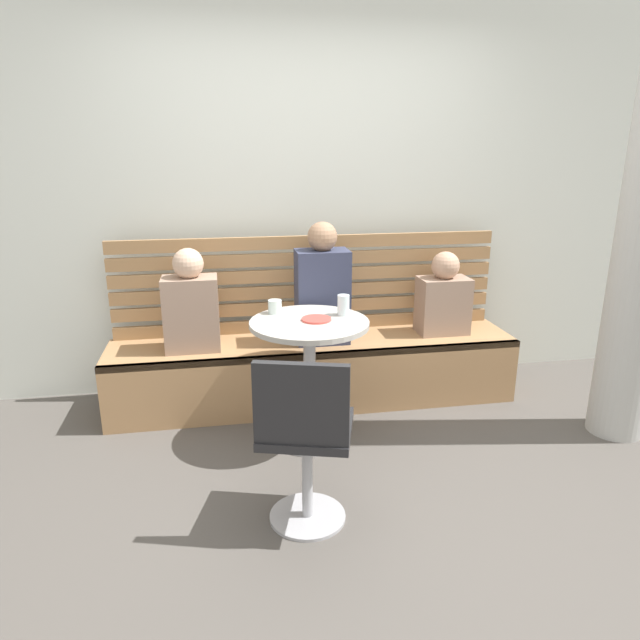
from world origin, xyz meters
name	(u,v)px	position (x,y,z in m)	size (l,w,h in m)	color
ground	(355,504)	(0.00, 0.00, 0.00)	(8.00, 8.00, 0.00)	#514C47
back_wall	(303,182)	(0.00, 1.64, 1.45)	(5.20, 0.10, 2.90)	silver
booth_bench	(314,371)	(0.00, 1.20, 0.22)	(2.70, 0.52, 0.44)	#A87C51
booth_backrest	(308,283)	(0.00, 1.44, 0.78)	(2.65, 0.04, 0.67)	#9A7249
cafe_table	(310,358)	(-0.11, 0.69, 0.52)	(0.68, 0.68, 0.74)	#ADADB2
white_chair	(305,436)	(-0.26, -0.13, 0.46)	(0.50, 0.50, 0.85)	#ADADB2
person_adult	(322,289)	(0.05, 1.17, 0.80)	(0.34, 0.22, 0.79)	#333851
person_child_left	(191,306)	(-0.79, 1.17, 0.73)	(0.34, 0.22, 0.65)	#9E7F6B
person_child_middle	(443,298)	(0.90, 1.22, 0.69)	(0.34, 0.22, 0.57)	#9E7F6B
cup_glass_short	(275,307)	(-0.29, 0.87, 0.78)	(0.08, 0.08, 0.08)	silver
cup_glass_tall	(343,305)	(0.10, 0.77, 0.80)	(0.07, 0.07, 0.12)	silver
plate_small	(316,319)	(-0.07, 0.69, 0.75)	(0.17, 0.17, 0.01)	#DB4C42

